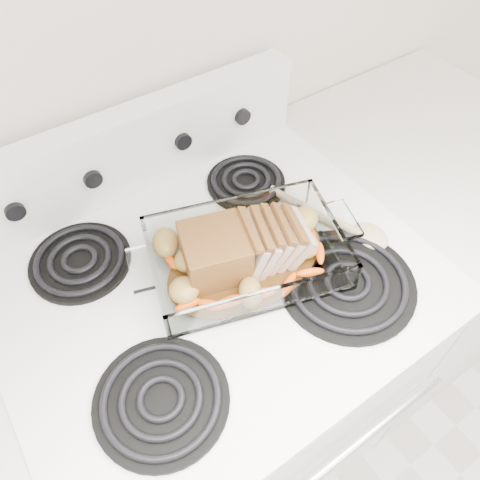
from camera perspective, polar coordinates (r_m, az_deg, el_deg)
electric_range at (r=1.27m, az=-2.54°, el=-15.92°), size 0.78×0.70×1.12m
counter_right at (r=1.55m, az=18.64°, el=-2.49°), size 0.58×0.68×0.93m
baking_dish at (r=0.86m, az=0.75°, el=-2.11°), size 0.34×0.22×0.07m
pork_roast at (r=0.82m, az=-0.49°, el=-1.45°), size 0.23×0.11×0.09m
roast_vegetables at (r=0.87m, az=-0.68°, el=-0.46°), size 0.33×0.18×0.04m
wooden_spoon at (r=0.95m, az=12.73°, el=1.79°), size 0.12×0.25×0.02m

